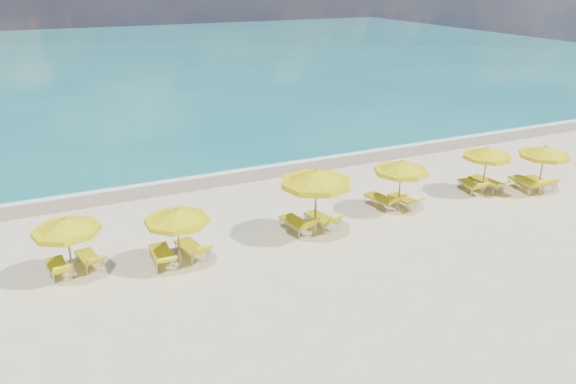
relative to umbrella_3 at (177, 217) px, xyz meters
name	(u,v)px	position (x,y,z in m)	size (l,w,h in m)	color
ground_plane	(305,236)	(4.75, 0.31, -1.80)	(120.00, 120.00, 0.00)	beige
ocean	(108,61)	(4.75, 48.31, -1.80)	(120.00, 80.00, 0.30)	#147172
wet_sand_band	(236,174)	(4.75, 7.71, -1.80)	(120.00, 2.60, 0.01)	tan
foam_line	(230,169)	(4.75, 8.51, -1.80)	(120.00, 1.20, 0.03)	white
whitecap_near	(82,139)	(-1.25, 17.31, -1.80)	(14.00, 0.36, 0.05)	white
whitecap_far	(259,95)	(12.75, 24.31, -1.80)	(18.00, 0.30, 0.05)	white
umbrella_2	(66,227)	(-3.26, 0.70, 0.00)	(2.34, 2.34, 2.10)	#A67F53
umbrella_3	(177,217)	(0.00, 0.00, 0.00)	(2.69, 2.69, 2.11)	#A67F53
umbrella_4	(316,179)	(5.08, 0.17, 0.44)	(2.90, 2.90, 2.62)	#A67F53
umbrella_5	(401,168)	(9.18, 0.77, 0.06)	(2.16, 2.16, 2.18)	#A67F53
umbrella_6	(487,153)	(13.73, 0.90, 0.01)	(2.76, 2.76, 2.12)	#A67F53
umbrella_7	(545,152)	(16.03, -0.06, 0.03)	(2.80, 2.80, 2.14)	#A67F53
lounger_2_left	(58,270)	(-3.67, 1.05, -1.59)	(0.74, 1.67, 0.79)	#A5A8AD
lounger_2_right	(89,261)	(-2.71, 1.26, -1.59)	(0.86, 1.71, 0.76)	#A5A8AD
lounger_3_left	(162,258)	(-0.50, 0.40, -1.56)	(0.70, 1.93, 0.82)	#A5A8AD
lounger_3_right	(192,251)	(0.51, 0.46, -1.57)	(0.95, 1.88, 0.88)	#A5A8AD
lounger_4_left	(297,226)	(4.61, 0.75, -1.56)	(0.88, 1.90, 0.92)	#A5A8AD
lounger_4_right	(321,222)	(5.63, 0.70, -1.57)	(0.86, 1.84, 0.89)	#A5A8AD
lounger_5_left	(382,202)	(8.78, 1.36, -1.56)	(0.97, 1.93, 0.89)	#A5A8AD
lounger_5_right	(403,202)	(9.68, 1.15, -1.60)	(0.82, 1.70, 0.63)	#A5A8AD
lounger_6_left	(470,187)	(13.31, 1.21, -1.59)	(0.87, 1.76, 0.78)	#A5A8AD
lounger_6_right	(487,185)	(14.13, 1.09, -1.56)	(0.86, 2.10, 0.75)	#A5A8AD
lounger_7_left	(525,185)	(15.62, 0.30, -1.55)	(0.92, 2.01, 0.91)	#A5A8AD
lounger_7_right	(540,184)	(16.41, 0.23, -1.58)	(0.85, 1.77, 0.82)	#A5A8AD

